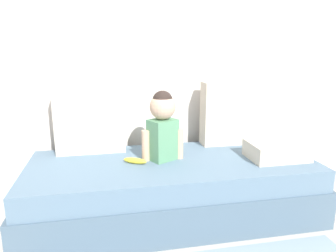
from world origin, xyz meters
name	(u,v)px	position (x,y,z in m)	size (l,w,h in m)	color
ground_plane	(172,214)	(0.00, 0.00, 0.00)	(12.00, 12.00, 0.00)	#B2ADA3
back_wall	(159,44)	(0.00, 0.54, 1.21)	(5.23, 0.10, 2.42)	silver
couch	(172,188)	(0.00, 0.00, 0.20)	(2.03, 0.82, 0.42)	#495F70
throw_pillow_left	(90,118)	(-0.56, 0.31, 0.68)	(0.50, 0.16, 0.52)	beige
throw_pillow_right	(232,113)	(0.56, 0.31, 0.67)	(0.49, 0.16, 0.51)	#C1B29E
toddler	(163,123)	(-0.06, 0.04, 0.68)	(0.30, 0.21, 0.49)	#568E66
banana	(135,161)	(-0.26, -0.01, 0.44)	(0.17, 0.04, 0.04)	yellow
folded_blanket	(277,150)	(0.74, -0.10, 0.47)	(0.40, 0.28, 0.12)	beige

